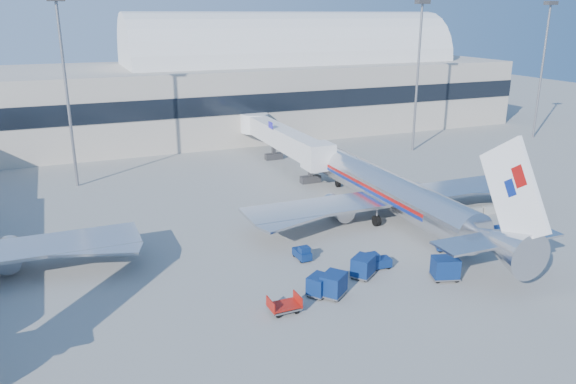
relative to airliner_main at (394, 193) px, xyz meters
name	(u,v)px	position (x,y,z in m)	size (l,w,h in m)	color
ground	(326,250)	(-10.00, -4.51, -2.93)	(260.00, 260.00, 0.00)	gray
terminal	(105,96)	(-23.60, 51.46, 4.60)	(170.00, 28.15, 21.00)	#B2AA9E
airliner_main	(394,193)	(0.00, 0.00, 0.00)	(32.00, 37.26, 12.07)	silver
jetbridge_near	(279,136)	(-2.40, 26.30, 1.00)	(4.40, 27.50, 6.25)	silver
mast_west	(64,66)	(-30.00, 25.49, 11.87)	(2.00, 1.20, 22.60)	slate
mast_east	(419,54)	(20.00, 25.49, 11.87)	(2.00, 1.20, 22.60)	slate
mast_far_east	(545,50)	(45.00, 25.49, 11.87)	(2.00, 1.20, 22.60)	slate
barrier_near	(470,213)	(8.00, -2.51, -2.48)	(3.00, 0.55, 0.90)	#9E9E96
barrier_mid	(494,209)	(11.30, -2.51, -2.48)	(3.00, 0.55, 0.90)	#9E9E96
barrier_far	(518,205)	(14.60, -2.51, -2.48)	(3.00, 0.55, 0.90)	#9E9E96
tug_lead	(377,261)	(-7.81, -9.69, -2.28)	(2.24, 1.21, 1.43)	#0B2153
tug_right	(447,245)	(0.00, -8.95, -2.33)	(2.24, 1.85, 1.31)	#0B2153
tug_left	(302,253)	(-12.90, -5.59, -2.32)	(1.10, 2.07, 1.32)	#0B2153
cart_train_a	(363,266)	(-9.70, -10.63, -1.98)	(2.52, 2.43, 1.77)	#0B2153
cart_train_b	(334,284)	(-13.41, -12.61, -1.95)	(2.60, 2.53, 1.83)	#0B2153
cart_train_c	(319,285)	(-14.40, -12.06, -2.07)	(2.29, 2.18, 1.60)	#0B2153
cart_solo_near	(445,268)	(-3.77, -13.58, -1.92)	(2.53, 2.21, 1.88)	#0B2153
cart_solo_far	(499,236)	(5.12, -9.87, -1.96)	(2.17, 1.72, 1.81)	#0B2153
cart_open_red	(285,307)	(-17.80, -13.45, -2.49)	(2.29, 1.64, 0.60)	slate
ramp_worker	(517,252)	(4.39, -12.99, -2.13)	(0.58, 0.38, 1.60)	#94E217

